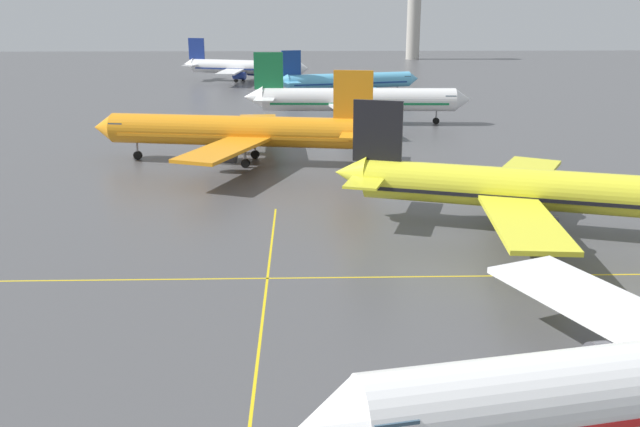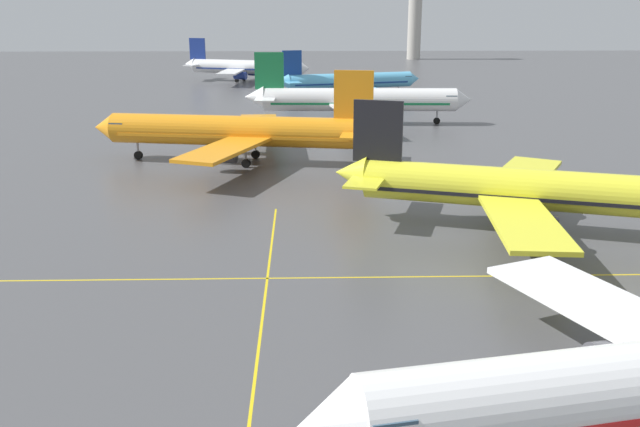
% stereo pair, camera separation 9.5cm
% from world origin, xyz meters
% --- Properties ---
extents(airliner_second_row, '(38.17, 32.60, 12.12)m').
position_xyz_m(airliner_second_row, '(24.57, 41.49, 4.14)').
color(airliner_second_row, yellow).
rests_on(airliner_second_row, ground).
extents(airliner_third_row, '(41.17, 35.11, 12.82)m').
position_xyz_m(airliner_third_row, '(-5.81, 72.01, 4.38)').
color(airliner_third_row, orange).
rests_on(airliner_third_row, ground).
extents(airliner_far_left_stand, '(41.19, 35.55, 12.82)m').
position_xyz_m(airliner_far_left_stand, '(12.73, 103.10, 4.38)').
color(airliner_far_left_stand, white).
rests_on(airliner_far_left_stand, ground).
extents(airliner_far_right_stand, '(34.92, 29.74, 11.00)m').
position_xyz_m(airliner_far_right_stand, '(13.68, 139.81, 3.76)').
color(airliner_far_right_stand, '#5BB7E5').
rests_on(airliner_far_right_stand, ground).
extents(airliner_distant_taxiway, '(36.73, 31.40, 11.69)m').
position_xyz_m(airliner_distant_taxiway, '(-13.06, 173.92, 3.99)').
color(airliner_distant_taxiway, white).
rests_on(airliner_distant_taxiway, ground).
extents(taxiway_markings, '(114.64, 70.89, 0.01)m').
position_xyz_m(taxiway_markings, '(0.00, 14.11, 0.00)').
color(taxiway_markings, yellow).
rests_on(taxiway_markings, ground).
extents(control_tower, '(8.82, 8.82, 36.44)m').
position_xyz_m(control_tower, '(46.58, 251.96, 21.22)').
color(control_tower, '#ADA89E').
rests_on(control_tower, ground).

